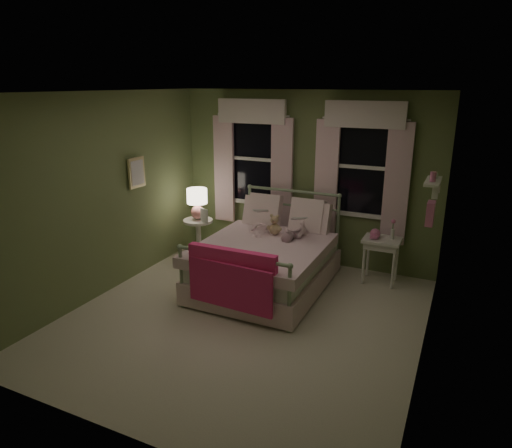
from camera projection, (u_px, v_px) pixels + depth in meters
The scene contains 18 objects.
room_shell at pixel (243, 214), 5.07m from camera, with size 4.20×4.20×4.20m.
bed at pixel (267, 260), 6.19m from camera, with size 1.58×2.04×1.18m.
pink_throw at pixel (231, 272), 5.23m from camera, with size 1.10×0.18×0.71m.
child_left at pixel (261, 209), 6.49m from camera, with size 0.30×0.19×0.81m, color #F7D1DD.
child_right at pixel (298, 214), 6.27m from camera, with size 0.39×0.30×0.80m, color #F7D1DD.
book_left at pixel (254, 214), 6.28m from camera, with size 0.20×0.27×0.03m, color beige.
book_right at pixel (292, 222), 6.06m from camera, with size 0.20×0.27×0.02m, color beige.
teddy_bear at pixel (275, 226), 6.29m from camera, with size 0.22×0.17×0.30m.
nightstand_left at pixel (198, 234), 7.17m from camera, with size 0.46×0.46×0.65m.
table_lamp at pixel (197, 201), 7.01m from camera, with size 0.31×0.31×0.48m.
book_nightstand at pixel (201, 221), 6.99m from camera, with size 0.16×0.22×0.02m, color beige.
nightstand_right at pixel (382, 246), 6.26m from camera, with size 0.50×0.40×0.64m.
pink_toy at pixel (375, 234), 6.25m from camera, with size 0.14×0.19×0.14m.
bud_vase at pixel (393, 229), 6.19m from camera, with size 0.06×0.06×0.28m.
window_left at pixel (252, 155), 7.07m from camera, with size 1.34×0.13×1.96m.
window_right at pixel (362, 162), 6.38m from camera, with size 1.34×0.13×1.96m.
wall_shelf at pixel (432, 198), 4.84m from camera, with size 0.15×0.50×0.60m.
framed_picture at pixel (137, 173), 6.31m from camera, with size 0.03×0.32×0.42m.
Camera 1 is at (2.19, -4.35, 2.70)m, focal length 32.00 mm.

